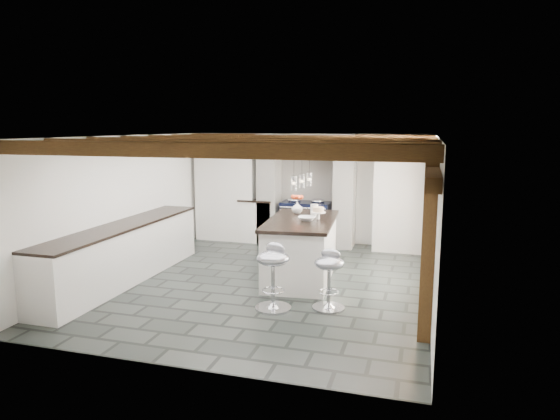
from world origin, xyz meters
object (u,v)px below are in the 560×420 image
(kitchen_island, at_px, (301,248))
(bar_stool_near, at_px, (329,273))
(bar_stool_far, at_px, (274,269))
(range_cooker, at_px, (306,222))

(kitchen_island, height_order, bar_stool_near, kitchen_island)
(bar_stool_near, bearing_deg, bar_stool_far, -152.10)
(range_cooker, bearing_deg, bar_stool_far, -83.15)
(bar_stool_near, bearing_deg, range_cooker, 118.62)
(kitchen_island, distance_m, bar_stool_far, 1.46)
(bar_stool_near, distance_m, bar_stool_far, 0.75)
(kitchen_island, bearing_deg, range_cooker, 96.65)
(bar_stool_near, height_order, bar_stool_far, bar_stool_far)
(bar_stool_far, bearing_deg, bar_stool_near, 38.94)
(range_cooker, height_order, bar_stool_far, range_cooker)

